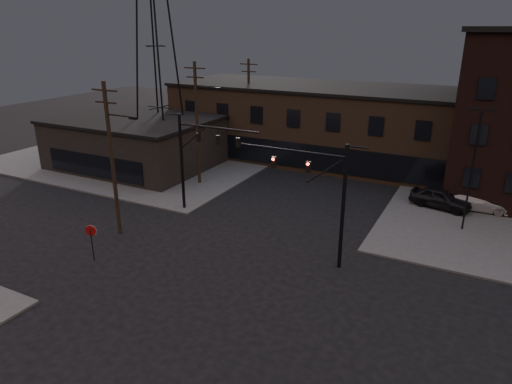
% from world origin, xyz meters
% --- Properties ---
extents(ground, '(140.00, 140.00, 0.00)m').
position_xyz_m(ground, '(0.00, 0.00, 0.00)').
color(ground, black).
rests_on(ground, ground).
extents(sidewalk_nw, '(30.00, 30.00, 0.15)m').
position_xyz_m(sidewalk_nw, '(-22.00, 22.00, 0.07)').
color(sidewalk_nw, '#474744').
rests_on(sidewalk_nw, ground).
extents(building_row, '(40.00, 12.00, 8.00)m').
position_xyz_m(building_row, '(0.00, 28.00, 4.00)').
color(building_row, brown).
rests_on(building_row, ground).
extents(building_left, '(16.00, 12.00, 5.00)m').
position_xyz_m(building_left, '(-20.00, 16.00, 2.50)').
color(building_left, black).
rests_on(building_left, ground).
extents(traffic_signal_near, '(7.12, 0.24, 8.00)m').
position_xyz_m(traffic_signal_near, '(5.36, 4.50, 4.93)').
color(traffic_signal_near, black).
rests_on(traffic_signal_near, ground).
extents(traffic_signal_far, '(7.12, 0.24, 8.00)m').
position_xyz_m(traffic_signal_far, '(-6.72, 8.00, 5.01)').
color(traffic_signal_far, black).
rests_on(traffic_signal_far, ground).
extents(stop_sign, '(0.72, 0.33, 2.48)m').
position_xyz_m(stop_sign, '(-8.00, -1.99, 1.84)').
color(stop_sign, black).
rests_on(stop_sign, ground).
extents(utility_pole_near, '(3.70, 0.28, 11.00)m').
position_xyz_m(utility_pole_near, '(-9.43, 2.00, 5.87)').
color(utility_pole_near, black).
rests_on(utility_pole_near, ground).
extents(utility_pole_mid, '(3.70, 0.28, 11.50)m').
position_xyz_m(utility_pole_mid, '(-10.44, 14.00, 6.13)').
color(utility_pole_mid, black).
rests_on(utility_pole_mid, ground).
extents(utility_pole_far, '(2.20, 0.28, 11.00)m').
position_xyz_m(utility_pole_far, '(-11.50, 26.00, 5.78)').
color(utility_pole_far, black).
rests_on(utility_pole_far, ground).
extents(transmission_tower, '(7.00, 7.00, 25.00)m').
position_xyz_m(transmission_tower, '(-18.00, 18.00, 12.50)').
color(transmission_tower, black).
rests_on(transmission_tower, ground).
extents(lot_light_a, '(1.50, 0.28, 9.14)m').
position_xyz_m(lot_light_a, '(13.00, 14.00, 5.51)').
color(lot_light_a, black).
rests_on(lot_light_a, ground).
extents(parked_car_lot_a, '(5.22, 3.01, 1.67)m').
position_xyz_m(parked_car_lot_a, '(10.97, 17.77, 0.98)').
color(parked_car_lot_a, black).
rests_on(parked_car_lot_a, sidewalk_ne).
extents(parked_car_lot_b, '(5.25, 2.40, 1.49)m').
position_xyz_m(parked_car_lot_b, '(13.68, 18.75, 0.89)').
color(parked_car_lot_b, silver).
rests_on(parked_car_lot_b, sidewalk_ne).
extents(car_crossing, '(2.26, 5.04, 1.61)m').
position_xyz_m(car_crossing, '(4.20, 24.80, 0.80)').
color(car_crossing, black).
rests_on(car_crossing, ground).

